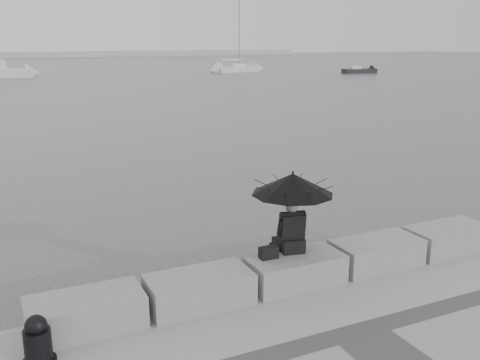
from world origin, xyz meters
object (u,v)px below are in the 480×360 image
seated_person (293,192)px  sailboat_right (237,68)px  small_motorboat (359,71)px  mooring_bollard (38,344)px

seated_person → sailboat_right: (29.84, 66.07, -1.51)m
sailboat_right → small_motorboat: 17.84m
seated_person → small_motorboat: (44.50, 55.90, -1.72)m
seated_person → small_motorboat: seated_person is taller
seated_person → sailboat_right: 72.51m
mooring_bollard → small_motorboat: size_ratio=0.13×
mooring_bollard → small_motorboat: (48.62, 56.70, -0.46)m
small_motorboat → seated_person: bearing=-121.5°
seated_person → mooring_bollard: (-4.13, -0.80, -1.26)m
mooring_bollard → small_motorboat: mooring_bollard is taller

